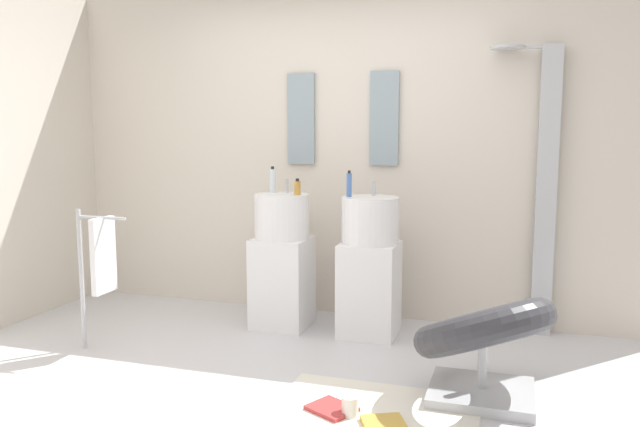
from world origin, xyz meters
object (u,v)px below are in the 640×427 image
object	(u,v)px
magazine_ochre	(383,423)
soap_bottle_clear	(273,180)
lounge_chair	(483,337)
soap_bottle_blue	(349,185)
magazine_red	(332,409)
soap_bottle_amber	(297,188)
pedestal_sink_right	(370,266)
towel_rack	(100,258)
pedestal_sink_left	(282,260)
coffee_mug	(350,406)
shower_column	(544,185)

from	to	relation	value
magazine_ochre	soap_bottle_clear	size ratio (longest dim) A/B	1.05
lounge_chair	soap_bottle_blue	xyz separation A→B (m)	(-0.99, 0.85, 0.74)
magazine_red	soap_bottle_amber	world-z (taller)	soap_bottle_amber
pedestal_sink_right	soap_bottle_blue	bearing A→B (deg)	-169.11
soap_bottle_amber	towel_rack	bearing A→B (deg)	-142.20
pedestal_sink_left	lounge_chair	bearing A→B (deg)	-30.29
pedestal_sink_left	pedestal_sink_right	world-z (taller)	same
magazine_red	coffee_mug	world-z (taller)	coffee_mug
pedestal_sink_right	coffee_mug	size ratio (longest dim) A/B	10.82
pedestal_sink_left	soap_bottle_amber	world-z (taller)	soap_bottle_amber
pedestal_sink_left	pedestal_sink_right	bearing A→B (deg)	0.00
magazine_red	magazine_ochre	bearing A→B (deg)	10.65
shower_column	magazine_red	size ratio (longest dim) A/B	8.89
shower_column	towel_rack	distance (m)	3.08
soap_bottle_clear	magazine_ochre	bearing A→B (deg)	-51.47
pedestal_sink_left	soap_bottle_clear	world-z (taller)	soap_bottle_clear
pedestal_sink_right	towel_rack	bearing A→B (deg)	-151.94
lounge_chair	coffee_mug	distance (m)	0.82
magazine_ochre	soap_bottle_blue	size ratio (longest dim) A/B	1.11
soap_bottle_amber	magazine_ochre	bearing A→B (deg)	-55.52
shower_column	towel_rack	size ratio (longest dim) A/B	2.16
magazine_ochre	soap_bottle_amber	bearing A→B (deg)	98.95
shower_column	soap_bottle_blue	size ratio (longest dim) A/B	11.04
magazine_red	soap_bottle_amber	distance (m)	1.76
lounge_chair	magazine_red	size ratio (longest dim) A/B	4.75
towel_rack	coffee_mug	bearing A→B (deg)	-14.05
coffee_mug	pedestal_sink_left	bearing A→B (deg)	123.58
pedestal_sink_right	towel_rack	world-z (taller)	pedestal_sink_right
pedestal_sink_left	towel_rack	size ratio (longest dim) A/B	1.16
coffee_mug	soap_bottle_blue	bearing A→B (deg)	105.44
soap_bottle_blue	magazine_ochre	bearing A→B (deg)	-68.09
towel_rack	coffee_mug	distance (m)	1.97
shower_column	soap_bottle_clear	world-z (taller)	shower_column
pedestal_sink_right	soap_bottle_amber	world-z (taller)	soap_bottle_amber
towel_rack	coffee_mug	world-z (taller)	towel_rack
towel_rack	soap_bottle_amber	world-z (taller)	soap_bottle_amber
pedestal_sink_right	soap_bottle_blue	distance (m)	0.60
soap_bottle_blue	soap_bottle_clear	distance (m)	0.64
towel_rack	soap_bottle_clear	distance (m)	1.35
magazine_ochre	towel_rack	bearing A→B (deg)	140.08
lounge_chair	magazine_ochre	bearing A→B (deg)	-131.47
pedestal_sink_left	lounge_chair	distance (m)	1.75
towel_rack	pedestal_sink_left	bearing A→B (deg)	42.22
magazine_ochre	soap_bottle_clear	world-z (taller)	soap_bottle_clear
lounge_chair	magazine_ochre	size ratio (longest dim) A/B	5.31
coffee_mug	soap_bottle_amber	size ratio (longest dim) A/B	0.84
soap_bottle_blue	pedestal_sink_right	bearing A→B (deg)	10.89
lounge_chair	magazine_ochre	distance (m)	0.74
magazine_red	towel_rack	bearing A→B (deg)	-166.78
pedestal_sink_right	shower_column	bearing A→B (deg)	18.32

